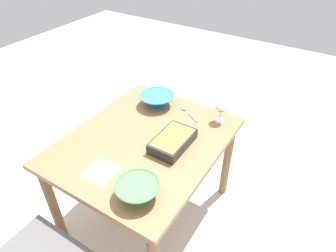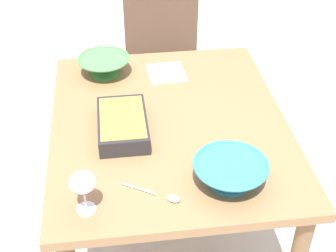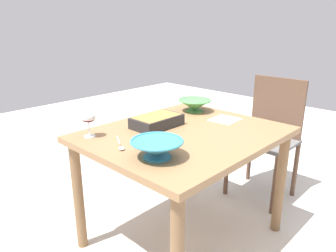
# 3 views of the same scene
# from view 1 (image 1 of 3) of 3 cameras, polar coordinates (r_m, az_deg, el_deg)

# --- Properties ---
(ground_plane) EXTENTS (8.00, 8.00, 0.00)m
(ground_plane) POSITION_cam_1_polar(r_m,az_deg,el_deg) (2.42, -3.71, -16.08)
(ground_plane) COLOR beige
(dining_table) EXTENTS (1.12, 0.92, 0.73)m
(dining_table) POSITION_cam_1_polar(r_m,az_deg,el_deg) (1.95, -4.43, -4.80)
(dining_table) COLOR olive
(dining_table) RESTS_ON ground_plane
(wine_glass) EXTENTS (0.08, 0.08, 0.15)m
(wine_glass) POSITION_cam_1_polar(r_m,az_deg,el_deg) (2.01, 10.19, 3.51)
(wine_glass) COLOR white
(wine_glass) RESTS_ON dining_table
(casserole_dish) EXTENTS (0.30, 0.19, 0.07)m
(casserole_dish) POSITION_cam_1_polar(r_m,az_deg,el_deg) (1.81, 0.93, -2.83)
(casserole_dish) COLOR #262628
(casserole_dish) RESTS_ON dining_table
(mixing_bowl) EXTENTS (0.23, 0.23, 0.09)m
(mixing_bowl) POSITION_cam_1_polar(r_m,az_deg,el_deg) (1.53, -5.86, -12.07)
(mixing_bowl) COLOR #4C994C
(mixing_bowl) RESTS_ON dining_table
(small_bowl) EXTENTS (0.25, 0.25, 0.09)m
(small_bowl) POSITION_cam_1_polar(r_m,az_deg,el_deg) (2.18, -2.18, 5.13)
(small_bowl) COLOR teal
(small_bowl) RESTS_ON dining_table
(serving_spoon) EXTENTS (0.12, 0.19, 0.01)m
(serving_spoon) POSITION_cam_1_polar(r_m,az_deg,el_deg) (2.13, 3.56, 2.86)
(serving_spoon) COLOR silver
(serving_spoon) RESTS_ON dining_table
(napkin) EXTENTS (0.19, 0.17, 0.00)m
(napkin) POSITION_cam_1_polar(r_m,az_deg,el_deg) (1.71, -12.84, -8.65)
(napkin) COLOR white
(napkin) RESTS_ON dining_table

